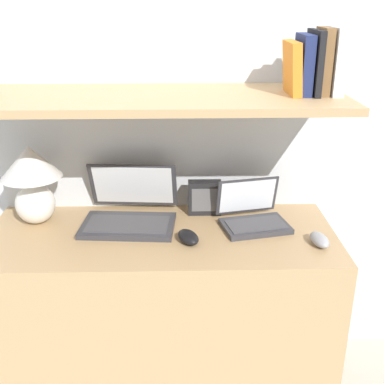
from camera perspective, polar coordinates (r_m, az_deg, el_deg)
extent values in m
cube|color=silver|center=(2.01, -3.71, 10.54)|extent=(6.00, 0.05, 2.40)
cube|color=tan|center=(2.04, -3.45, -14.56)|extent=(1.33, 0.54, 0.77)
cube|color=silver|center=(2.16, -3.38, -4.74)|extent=(1.33, 0.04, 1.25)
cube|color=tan|center=(1.74, -4.07, 10.98)|extent=(1.33, 0.48, 0.03)
ellipsoid|color=white|center=(2.00, -18.06, -1.32)|extent=(0.15, 0.15, 0.16)
cylinder|color=tan|center=(1.96, -18.39, 1.24)|extent=(0.02, 0.02, 0.03)
cone|color=silver|center=(1.94, -18.66, 3.42)|extent=(0.23, 0.23, 0.13)
cube|color=#333338|center=(1.89, -7.56, -3.98)|extent=(0.37, 0.25, 0.02)
cube|color=#47474C|center=(1.88, -7.63, -3.78)|extent=(0.32, 0.18, 0.00)
cube|color=#333338|center=(1.99, -6.97, 0.80)|extent=(0.36, 0.11, 0.20)
cube|color=white|center=(1.98, -6.99, 0.80)|extent=(0.33, 0.09, 0.18)
cube|color=#333338|center=(1.89, 7.51, -4.03)|extent=(0.28, 0.22, 0.02)
cube|color=#47474C|center=(1.88, 7.60, -3.81)|extent=(0.24, 0.16, 0.00)
cube|color=#333338|center=(1.94, 6.54, -0.43)|extent=(0.25, 0.09, 0.15)
cube|color=white|center=(1.94, 6.60, -0.46)|extent=(0.23, 0.08, 0.14)
ellipsoid|color=black|center=(1.77, -0.44, -5.36)|extent=(0.11, 0.13, 0.04)
ellipsoid|color=#99999E|center=(1.81, 14.87, -5.49)|extent=(0.07, 0.12, 0.04)
cube|color=black|center=(1.98, 1.51, -0.66)|extent=(0.13, 0.05, 0.14)
cube|color=#59595B|center=(1.95, 1.55, -0.97)|extent=(0.11, 0.00, 0.10)
cube|color=silver|center=(1.80, 16.57, 14.65)|extent=(0.04, 0.16, 0.23)
cube|color=brown|center=(1.79, 15.28, 14.71)|extent=(0.03, 0.13, 0.23)
cube|color=black|center=(1.78, 14.28, 14.66)|extent=(0.02, 0.18, 0.22)
cube|color=navy|center=(1.77, 13.10, 14.50)|extent=(0.04, 0.15, 0.20)
cube|color=orange|center=(1.76, 11.79, 14.19)|extent=(0.05, 0.17, 0.18)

